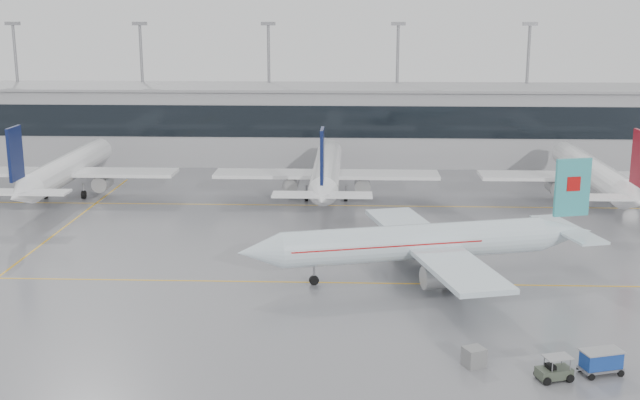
{
  "coord_description": "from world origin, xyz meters",
  "views": [
    {
      "loc": [
        3.25,
        -70.35,
        24.63
      ],
      "look_at": [
        0.0,
        12.0,
        5.0
      ],
      "focal_mm": 45.0,
      "sensor_mm": 36.0,
      "label": 1
    }
  ],
  "objects_px": {
    "baggage_cart": "(601,360)",
    "gse_unit": "(474,357)",
    "air_canada_jet": "(428,242)",
    "baggage_tug": "(554,372)"
  },
  "relations": [
    {
      "from": "air_canada_jet",
      "to": "baggage_cart",
      "type": "xyz_separation_m",
      "value": [
        10.15,
        -20.42,
        -2.37
      ]
    },
    {
      "from": "baggage_cart",
      "to": "baggage_tug",
      "type": "bearing_deg",
      "value": -180.0
    },
    {
      "from": "baggage_tug",
      "to": "gse_unit",
      "type": "height_order",
      "value": "baggage_tug"
    },
    {
      "from": "baggage_cart",
      "to": "gse_unit",
      "type": "relative_size",
      "value": 2.28
    },
    {
      "from": "baggage_cart",
      "to": "gse_unit",
      "type": "distance_m",
      "value": 8.65
    },
    {
      "from": "air_canada_jet",
      "to": "gse_unit",
      "type": "relative_size",
      "value": 24.84
    },
    {
      "from": "baggage_cart",
      "to": "air_canada_jet",
      "type": "bearing_deg",
      "value": 99.75
    },
    {
      "from": "baggage_tug",
      "to": "baggage_cart",
      "type": "height_order",
      "value": "baggage_cart"
    },
    {
      "from": "baggage_tug",
      "to": "gse_unit",
      "type": "bearing_deg",
      "value": 142.58
    },
    {
      "from": "gse_unit",
      "to": "air_canada_jet",
      "type": "bearing_deg",
      "value": 68.98
    }
  ]
}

